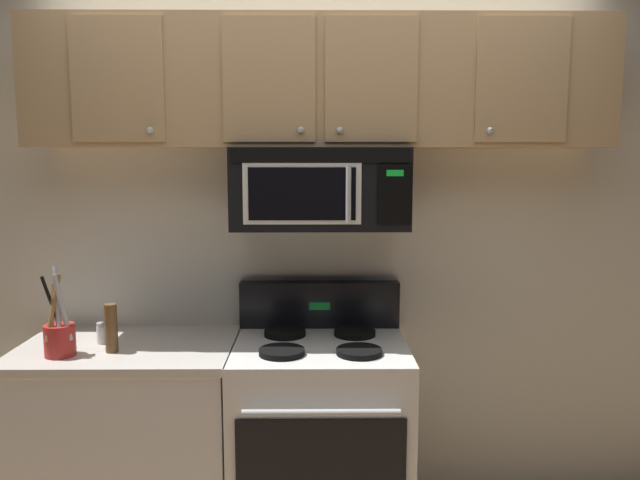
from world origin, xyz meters
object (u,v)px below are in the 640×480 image
Objects in this scene: stove_range at (320,438)px; over_range_microwave at (320,188)px; utensil_crock_red at (59,334)px; salt_shaker at (102,333)px; pepper_mill at (111,328)px.

over_range_microwave reaches higher than stove_range.
stove_range is at bearing 7.97° from utensil_crock_red.
salt_shaker is at bearing 178.86° from stove_range.
utensil_crock_red is 0.20m from pepper_mill.
over_range_microwave reaches higher than salt_shaker.
pepper_mill is (-0.87, -0.22, -0.57)m from over_range_microwave.
pepper_mill is at bearing 14.24° from utensil_crock_red.
stove_range is at bearing 6.53° from pepper_mill.
stove_range is 1.47× the size of over_range_microwave.
pepper_mill is at bearing -166.08° from over_range_microwave.
stove_range is 1.03m from pepper_mill.
over_range_microwave is (-0.00, 0.12, 1.11)m from stove_range.
pepper_mill is (0.08, -0.12, 0.06)m from salt_shaker.
stove_range is 5.46× the size of pepper_mill.
stove_range is at bearing -1.14° from salt_shaker.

